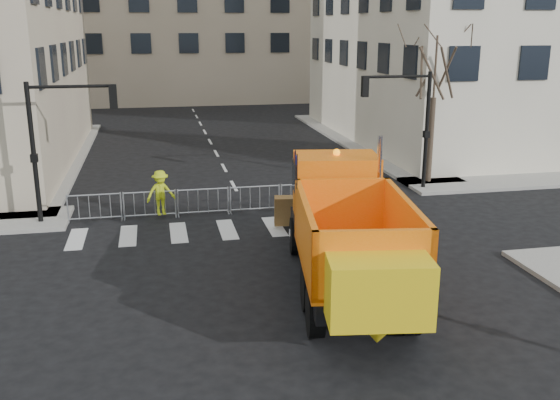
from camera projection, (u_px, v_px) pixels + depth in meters
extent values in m
plane|color=black|center=(287.00, 285.00, 18.29)|extent=(120.00, 120.00, 0.00)
cube|color=gray|center=(245.00, 204.00, 26.29)|extent=(64.00, 5.00, 0.15)
cylinder|color=black|center=(34.00, 155.00, 23.09)|extent=(0.18, 0.18, 5.40)
cylinder|color=black|center=(426.00, 132.00, 28.16)|extent=(0.18, 0.18, 5.40)
cube|color=black|center=(345.00, 253.00, 17.85)|extent=(3.69, 8.27, 0.50)
cylinder|color=black|center=(296.00, 236.00, 20.68)|extent=(0.56, 1.26, 1.22)
cylinder|color=black|center=(366.00, 235.00, 20.81)|extent=(0.56, 1.26, 1.22)
cylinder|color=black|center=(309.00, 289.00, 16.53)|extent=(0.56, 1.26, 1.22)
cylinder|color=black|center=(396.00, 287.00, 16.65)|extent=(0.56, 1.26, 1.22)
cylinder|color=black|center=(315.00, 313.00, 15.14)|extent=(0.56, 1.26, 1.22)
cylinder|color=black|center=(410.00, 310.00, 15.26)|extent=(0.56, 1.26, 1.22)
cube|color=orange|center=(329.00, 195.00, 21.06)|extent=(2.56, 2.10, 1.11)
cube|color=orange|center=(336.00, 186.00, 19.49)|extent=(2.78, 2.13, 2.00)
cylinder|color=silver|center=(379.00, 180.00, 18.65)|extent=(0.16, 0.16, 2.66)
cube|color=orange|center=(356.00, 232.00, 16.05)|extent=(3.46, 5.23, 1.83)
cube|color=yellow|center=(379.00, 291.00, 13.26)|extent=(2.36, 1.42, 1.44)
cube|color=brown|center=(322.00, 210.00, 23.17)|extent=(3.60, 1.15, 1.25)
imported|color=black|center=(356.00, 212.00, 22.63)|extent=(0.67, 0.52, 1.62)
imported|color=black|center=(326.00, 202.00, 23.83)|extent=(0.95, 0.84, 1.64)
imported|color=black|center=(363.00, 208.00, 22.72)|extent=(0.87, 1.17, 1.85)
imported|color=#B8CC18|center=(161.00, 193.00, 24.36)|extent=(1.30, 0.99, 1.78)
cube|color=#A30C25|center=(368.00, 189.00, 26.31)|extent=(0.53, 0.49, 1.10)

